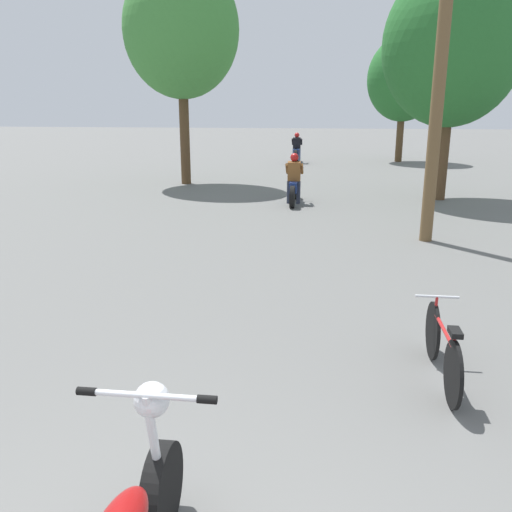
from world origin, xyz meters
name	(u,v)px	position (x,y,z in m)	size (l,w,h in m)	color
utility_pole	(440,75)	(2.72, 9.35, 3.12)	(1.10, 0.24, 6.06)	brown
roadside_tree_right_near	(453,46)	(3.93, 14.33, 4.09)	(3.68, 3.31, 6.22)	#513A23
roadside_tree_right_far	(404,79)	(4.08, 24.83, 3.68)	(3.26, 2.94, 5.57)	#513A23
roadside_tree_left	(181,30)	(-3.97, 16.51, 4.85)	(3.69, 3.32, 7.00)	#513A23
motorcycle_rider_lead	(294,184)	(-0.13, 13.20, 0.51)	(0.50, 1.94, 1.35)	black
motorcycle_rider_far	(297,151)	(-0.61, 23.61, 0.52)	(0.50, 2.14, 1.36)	black
bicycle_parked	(443,348)	(1.88, 3.56, 0.34)	(0.44, 1.59, 0.72)	black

